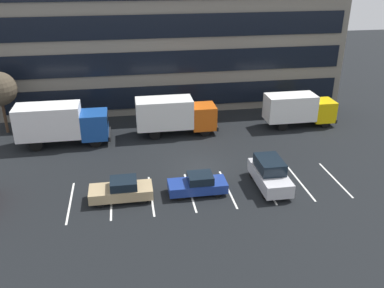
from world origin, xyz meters
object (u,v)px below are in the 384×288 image
object	(u,v)px
sedan_navy	(198,184)
suv_silver	(270,174)
box_truck_yellow	(298,108)
box_truck_orange	(175,114)
box_truck_blue	(61,123)
sedan_tan	(122,190)

from	to	relation	value
sedan_navy	suv_silver	bearing A→B (deg)	1.51
box_truck_yellow	box_truck_orange	xyz separation A→B (m)	(-12.31, -0.05, 0.15)
suv_silver	sedan_navy	bearing A→B (deg)	-178.49
box_truck_blue	sedan_navy	distance (m)	14.79
box_truck_yellow	sedan_navy	distance (m)	16.43
box_truck_yellow	sedan_navy	bearing A→B (deg)	-137.30
box_truck_orange	sedan_tan	distance (m)	12.23
sedan_tan	suv_silver	distance (m)	10.73
box_truck_yellow	suv_silver	bearing A→B (deg)	-121.39
box_truck_yellow	sedan_tan	world-z (taller)	box_truck_yellow
box_truck_yellow	sedan_navy	world-z (taller)	box_truck_yellow
box_truck_orange	suv_silver	xyz separation A→B (m)	(5.61, -10.92, -0.95)
box_truck_yellow	suv_silver	size ratio (longest dim) A/B	1.50
box_truck_orange	box_truck_blue	distance (m)	10.26
suv_silver	sedan_navy	size ratio (longest dim) A/B	1.13
sedan_navy	box_truck_yellow	bearing A→B (deg)	42.70
box_truck_orange	sedan_tan	xyz separation A→B (m)	(-5.12, -11.03, -1.24)
box_truck_yellow	box_truck_orange	bearing A→B (deg)	-179.75
sedan_navy	box_truck_orange	bearing A→B (deg)	91.36
box_truck_blue	sedan_navy	world-z (taller)	box_truck_blue
box_truck_blue	sedan_tan	bearing A→B (deg)	-63.56
sedan_tan	suv_silver	size ratio (longest dim) A/B	0.93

